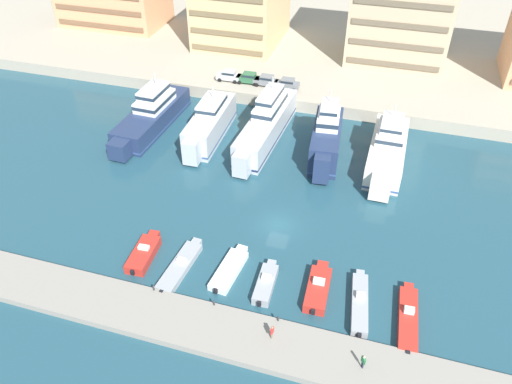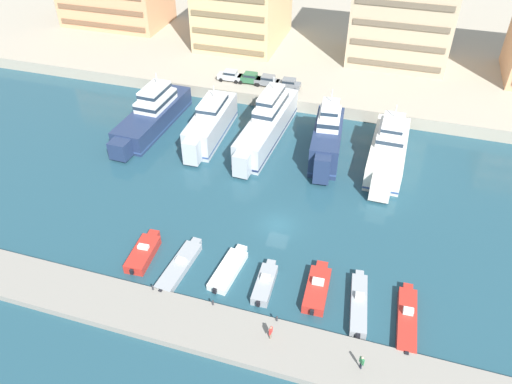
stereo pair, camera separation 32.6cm
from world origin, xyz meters
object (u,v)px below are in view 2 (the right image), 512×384
(yacht_navy_center_left, at_px, (327,138))
(motorboat_grey_left, at_px, (180,266))
(yacht_navy_far_left, at_px, (153,114))
(car_grey_mid_left, at_px, (267,80))
(yacht_silver_mid_left, at_px, (267,123))
(yacht_ivory_center, at_px, (388,149))
(motorboat_grey_center_left, at_px, (265,283))
(car_silver_far_left, at_px, (230,75))
(car_grey_center_left, at_px, (288,84))
(motorboat_red_far_left, at_px, (144,253))
(car_green_left, at_px, (250,78))
(motorboat_white_mid_left, at_px, (229,269))
(pedestrian_near_edge, at_px, (362,362))
(motorboat_grey_center_right, at_px, (359,304))
(motorboat_red_mid_right, at_px, (407,319))
(pedestrian_mid_deck, at_px, (271,331))
(motorboat_red_center, at_px, (317,288))
(yacht_silver_left, at_px, (210,123))

(yacht_navy_center_left, height_order, motorboat_grey_left, yacht_navy_center_left)
(yacht_navy_far_left, relative_size, car_grey_mid_left, 4.85)
(yacht_silver_mid_left, relative_size, yacht_ivory_center, 1.21)
(yacht_ivory_center, height_order, motorboat_grey_left, yacht_ivory_center)
(yacht_navy_center_left, bearing_deg, yacht_ivory_center, 3.03)
(motorboat_grey_center_left, bearing_deg, yacht_navy_center_left, 87.14)
(car_silver_far_left, height_order, car_grey_mid_left, same)
(yacht_ivory_center, height_order, car_grey_center_left, yacht_ivory_center)
(yacht_silver_mid_left, distance_m, motorboat_grey_left, 28.07)
(motorboat_red_far_left, relative_size, motorboat_grey_center_left, 1.07)
(car_green_left, bearing_deg, motorboat_white_mid_left, -75.44)
(yacht_navy_far_left, distance_m, motorboat_red_far_left, 28.15)
(yacht_navy_center_left, xyz_separation_m, car_silver_far_left, (-19.33, 14.47, 0.20))
(yacht_ivory_center, bearing_deg, yacht_navy_far_left, -179.24)
(motorboat_grey_left, distance_m, pedestrian_near_edge, 21.25)
(yacht_navy_far_left, xyz_separation_m, motorboat_grey_center_right, (34.95, -25.72, -1.59))
(yacht_navy_center_left, bearing_deg, motorboat_grey_left, -112.28)
(motorboat_red_mid_right, relative_size, car_grey_mid_left, 2.08)
(yacht_navy_center_left, bearing_deg, car_grey_mid_left, 131.47)
(yacht_navy_far_left, relative_size, motorboat_grey_left, 2.35)
(yacht_silver_mid_left, height_order, motorboat_grey_left, yacht_silver_mid_left)
(motorboat_grey_left, distance_m, pedestrian_mid_deck, 13.37)
(yacht_silver_mid_left, bearing_deg, motorboat_red_far_left, -102.56)
(motorboat_grey_center_right, height_order, car_green_left, car_green_left)
(yacht_navy_far_left, xyz_separation_m, motorboat_red_center, (30.66, -25.03, -1.54))
(motorboat_grey_center_left, xyz_separation_m, car_green_left, (-14.55, 40.50, 2.47))
(car_silver_far_left, bearing_deg, motorboat_grey_center_right, -55.53)
(motorboat_grey_left, xyz_separation_m, car_silver_far_left, (-8.61, 40.65, 2.59))
(motorboat_grey_center_left, bearing_deg, yacht_silver_left, 121.81)
(yacht_navy_center_left, height_order, car_grey_center_left, yacht_navy_center_left)
(yacht_ivory_center, distance_m, motorboat_red_far_left, 35.26)
(yacht_silver_left, height_order, motorboat_white_mid_left, yacht_silver_left)
(yacht_silver_left, bearing_deg, pedestrian_mid_deck, -60.26)
(yacht_navy_center_left, bearing_deg, motorboat_red_mid_right, -63.70)
(yacht_navy_far_left, relative_size, car_silver_far_left, 4.83)
(yacht_navy_far_left, xyz_separation_m, motorboat_grey_center_left, (25.39, -25.92, -1.59))
(motorboat_red_far_left, xyz_separation_m, motorboat_white_mid_left, (9.68, 0.59, -0.18))
(yacht_silver_mid_left, distance_m, yacht_navy_center_left, 9.28)
(motorboat_red_far_left, bearing_deg, car_grey_center_left, 81.40)
(yacht_ivory_center, height_order, motorboat_grey_center_right, yacht_ivory_center)
(yacht_navy_far_left, distance_m, car_green_left, 18.19)
(yacht_navy_far_left, height_order, yacht_silver_mid_left, yacht_silver_mid_left)
(car_silver_far_left, distance_m, pedestrian_mid_deck, 51.05)
(yacht_navy_far_left, relative_size, motorboat_red_far_left, 3.06)
(yacht_ivory_center, height_order, car_silver_far_left, yacht_ivory_center)
(motorboat_red_far_left, bearing_deg, yacht_navy_center_left, 59.34)
(motorboat_red_far_left, relative_size, car_silver_far_left, 1.58)
(motorboat_grey_center_left, height_order, motorboat_red_mid_right, motorboat_red_mid_right)
(yacht_ivory_center, relative_size, motorboat_red_center, 2.60)
(yacht_silver_left, xyz_separation_m, yacht_silver_mid_left, (8.09, 2.05, 0.26))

